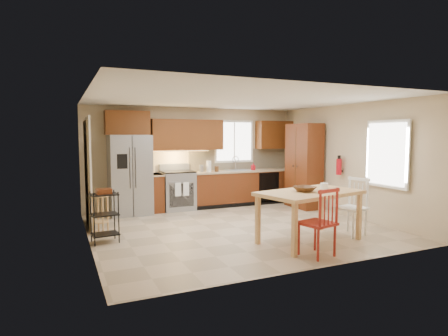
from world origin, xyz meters
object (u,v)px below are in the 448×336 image
dining_table (309,217)px  chair_red (317,222)px  refrigerator (130,175)px  range_stove (178,191)px  chair_white (351,207)px  table_jar (324,187)px  utility_cart (105,217)px  table_bowl (305,192)px  soap_bottle (253,167)px  pantry (304,166)px  fire_extinguisher (339,167)px  bar_stool (101,214)px

dining_table → chair_red: 0.74m
refrigerator → range_stove: (1.15, 0.06, -0.45)m
chair_white → range_stove: bearing=19.8°
table_jar → utility_cart: 3.82m
range_stove → utility_cart: range_stove is taller
chair_red → table_bowl: size_ratio=2.90×
soap_bottle → pantry: bearing=-43.5°
fire_extinguisher → bar_stool: fire_extinguisher is taller
chair_red → chair_white: 1.48m
fire_extinguisher → chair_red: (-2.29, -2.19, -0.58)m
fire_extinguisher → utility_cart: bearing=-178.1°
refrigerator → chair_red: (2.04, -4.16, -0.39)m
soap_bottle → table_jar: size_ratio=1.13×
table_bowl → soap_bottle: bearing=75.5°
soap_bottle → utility_cart: soap_bottle is taller
pantry → table_bowl: (-1.85, -2.59, -0.18)m
soap_bottle → table_bowl: size_ratio=0.54×
table_bowl → bar_stool: table_bowl is taller
range_stove → pantry: pantry is taller
soap_bottle → utility_cart: bearing=-151.9°
bar_stool → utility_cart: 0.70m
bar_stool → dining_table: bearing=-56.0°
soap_bottle → chair_white: soap_bottle is taller
refrigerator → table_jar: 4.39m
range_stove → soap_bottle: bearing=-2.4°
soap_bottle → table_bowl: 3.60m
chair_white → table_jar: (-0.57, 0.06, 0.38)m
chair_red → bar_stool: size_ratio=1.42×
pantry → table_bowl: bearing=-125.6°
chair_white → pantry: bearing=-29.3°
soap_bottle → utility_cart: 4.54m
fire_extinguisher → pantry: bearing=100.8°
soap_bottle → chair_red: (-1.14, -4.14, -0.48)m
soap_bottle → table_jar: bearing=-96.9°
range_stove → chair_red: (0.89, -4.22, 0.06)m
fire_extinguisher → table_bowl: size_ratio=1.01×
refrigerator → dining_table: refrigerator is taller
chair_red → fire_extinguisher: bearing=31.7°
soap_bottle → chair_red: soap_bottle is taller
utility_cart → soap_bottle: bearing=22.2°
refrigerator → fire_extinguisher: refrigerator is taller
fire_extinguisher → chair_red: size_ratio=0.35×
soap_bottle → range_stove: bearing=177.6°
range_stove → pantry: 3.19m
soap_bottle → bar_stool: soap_bottle is taller
utility_cart → chair_red: bearing=-41.3°
soap_bottle → dining_table: 3.62m
pantry → fire_extinguisher: size_ratio=5.83×
fire_extinguisher → bar_stool: (-5.13, 0.52, -0.74)m
pantry → chair_red: size_ratio=2.03×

